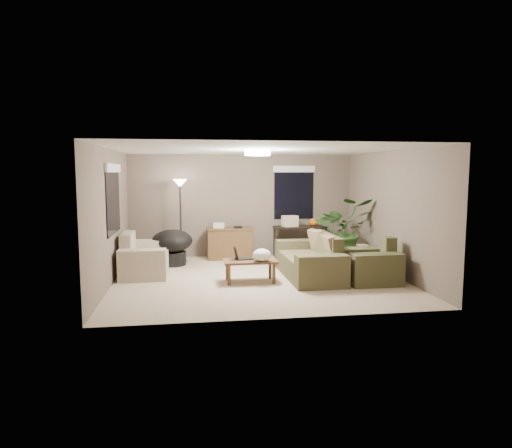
{
  "coord_description": "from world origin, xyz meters",
  "views": [
    {
      "loc": [
        -1.32,
        -8.67,
        2.07
      ],
      "look_at": [
        0.0,
        0.2,
        1.05
      ],
      "focal_mm": 32.0,
      "sensor_mm": 36.0,
      "label": 1
    }
  ],
  "objects": [
    {
      "name": "ceiling_fixture",
      "position": [
        0.0,
        0.0,
        2.44
      ],
      "size": [
        0.5,
        0.5,
        0.1
      ],
      "primitive_type": "cylinder",
      "color": "white",
      "rests_on": "room_shell"
    },
    {
      "name": "pumpkin",
      "position": [
        1.73,
        2.17,
        0.85
      ],
      "size": [
        0.28,
        0.28,
        0.19
      ],
      "primitive_type": "ellipsoid",
      "rotation": [
        0.0,
        0.0,
        -0.2
      ],
      "color": "orange",
      "rests_on": "console_table"
    },
    {
      "name": "papasan_chair",
      "position": [
        -1.69,
        1.55,
        0.47
      ],
      "size": [
        1.08,
        1.08,
        0.8
      ],
      "color": "black",
      "rests_on": "ground"
    },
    {
      "name": "main_sofa",
      "position": [
        1.07,
        0.0,
        0.29
      ],
      "size": [
        0.95,
        2.2,
        0.85
      ],
      "color": "#4E4A2F",
      "rests_on": "ground"
    },
    {
      "name": "armchair",
      "position": [
        2.07,
        -0.61,
        0.3
      ],
      "size": [
        0.95,
        1.0,
        0.85
      ],
      "color": "#494A2C",
      "rests_on": "ground"
    },
    {
      "name": "window_back",
      "position": [
        1.3,
        2.48,
        1.79
      ],
      "size": [
        1.06,
        0.05,
        1.33
      ],
      "color": "black",
      "rests_on": "room_shell"
    },
    {
      "name": "plastic_bag",
      "position": [
        0.02,
        -0.42,
        0.54
      ],
      "size": [
        0.4,
        0.38,
        0.24
      ],
      "primitive_type": "ellipsoid",
      "rotation": [
        0.0,
        0.0,
        0.26
      ],
      "color": "white",
      "rests_on": "coffee_table"
    },
    {
      "name": "cardboard_box",
      "position": [
        1.13,
        2.17,
        0.88
      ],
      "size": [
        0.4,
        0.33,
        0.26
      ],
      "primitive_type": "cube",
      "rotation": [
        0.0,
        0.0,
        0.19
      ],
      "color": "beige",
      "rests_on": "console_table"
    },
    {
      "name": "loveseat",
      "position": [
        -2.25,
        0.76,
        0.3
      ],
      "size": [
        0.9,
        1.6,
        0.85
      ],
      "color": "beige",
      "rests_on": "ground"
    },
    {
      "name": "floor_lamp",
      "position": [
        -1.5,
        1.95,
        1.6
      ],
      "size": [
        0.32,
        0.32,
        1.91
      ],
      "color": "black",
      "rests_on": "ground"
    },
    {
      "name": "houseplant",
      "position": [
        2.13,
        1.25,
        0.59
      ],
      "size": [
        1.36,
        1.51,
        1.18
      ],
      "primitive_type": "imported",
      "color": "#2D5923",
      "rests_on": "ground"
    },
    {
      "name": "coffee_table",
      "position": [
        -0.18,
        -0.27,
        0.36
      ],
      "size": [
        1.0,
        0.55,
        0.42
      ],
      "color": "brown",
      "rests_on": "ground"
    },
    {
      "name": "laptop",
      "position": [
        -0.35,
        -0.17,
        0.48
      ],
      "size": [
        0.38,
        0.27,
        0.24
      ],
      "color": "black",
      "rests_on": "coffee_table"
    },
    {
      "name": "desk",
      "position": [
        -0.36,
        2.1,
        0.38
      ],
      "size": [
        1.1,
        0.5,
        0.75
      ],
      "color": "brown",
      "rests_on": "ground"
    },
    {
      "name": "throw_pillows",
      "position": [
        1.33,
        0.0,
        0.65
      ],
      "size": [
        0.35,
        1.38,
        0.47
      ],
      "color": "#8C7251",
      "rests_on": "main_sofa"
    },
    {
      "name": "room_shell",
      "position": [
        0.0,
        0.0,
        1.25
      ],
      "size": [
        5.5,
        5.5,
        5.5
      ],
      "color": "tan",
      "rests_on": "ground"
    },
    {
      "name": "console_table",
      "position": [
        1.38,
        2.17,
        0.44
      ],
      "size": [
        1.3,
        0.4,
        0.75
      ],
      "color": "black",
      "rests_on": "ground"
    },
    {
      "name": "cat_scratching_post",
      "position": [
        2.42,
        0.68,
        0.21
      ],
      "size": [
        0.32,
        0.32,
        0.5
      ],
      "color": "tan",
      "rests_on": "ground"
    },
    {
      "name": "desk_papers",
      "position": [
        -0.51,
        2.09,
        0.8
      ],
      "size": [
        0.71,
        0.3,
        0.12
      ],
      "color": "silver",
      "rests_on": "desk"
    },
    {
      "name": "window_left",
      "position": [
        -2.73,
        0.3,
        1.78
      ],
      "size": [
        0.05,
        1.56,
        1.33
      ],
      "color": "black",
      "rests_on": "room_shell"
    }
  ]
}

